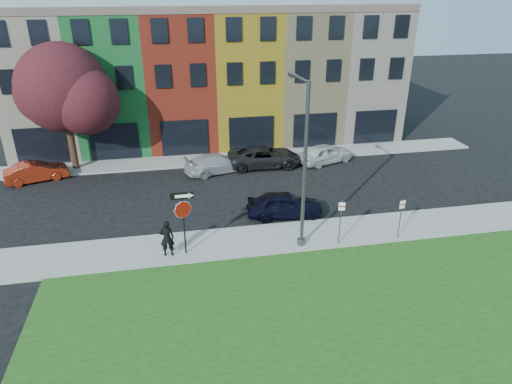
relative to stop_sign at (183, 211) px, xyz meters
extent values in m
plane|color=black|center=(5.68, -2.42, -2.40)|extent=(120.00, 120.00, 0.00)
cube|color=gray|center=(7.68, 0.58, -2.34)|extent=(40.00, 3.00, 0.12)
cube|color=gray|center=(2.68, 12.58, -2.34)|extent=(40.00, 2.40, 0.12)
cube|color=beige|center=(-9.32, 18.78, 2.60)|extent=(5.00, 10.00, 10.00)
cube|color=green|center=(-4.32, 18.78, 2.60)|extent=(5.00, 10.00, 10.00)
cube|color=#B0301D|center=(0.68, 18.78, 2.60)|extent=(5.00, 10.00, 10.00)
cube|color=gold|center=(5.68, 18.78, 2.60)|extent=(5.00, 10.00, 10.00)
cube|color=tan|center=(10.68, 18.78, 2.60)|extent=(5.00, 10.00, 10.00)
cube|color=beige|center=(15.68, 18.78, 2.60)|extent=(5.00, 10.00, 10.00)
cube|color=black|center=(3.18, 13.72, -0.90)|extent=(30.00, 0.12, 2.60)
cylinder|color=black|center=(0.00, 0.02, -0.72)|extent=(0.08, 0.08, 3.12)
cylinder|color=white|center=(0.00, 0.00, 0.06)|extent=(0.87, 0.04, 0.87)
cylinder|color=maroon|center=(0.00, -0.02, 0.06)|extent=(0.83, 0.03, 0.83)
cube|color=black|center=(0.00, 0.00, 0.75)|extent=(1.05, 0.05, 0.34)
cube|color=white|center=(0.00, -0.03, 0.75)|extent=(0.66, 0.03, 0.14)
imported|color=black|center=(-0.83, -0.02, -1.36)|extent=(0.72, 0.51, 1.85)
imported|color=black|center=(5.62, 3.01, -1.69)|extent=(2.72, 4.61, 1.43)
imported|color=maroon|center=(-9.17, 10.93, -1.76)|extent=(3.59, 4.68, 1.29)
imported|color=#ABABB0|center=(2.63, 10.24, -1.75)|extent=(4.45, 5.56, 1.30)
imported|color=black|center=(6.07, 10.66, -1.68)|extent=(2.63, 5.29, 1.44)
imported|color=silver|center=(10.55, 10.56, -1.70)|extent=(4.20, 5.13, 1.40)
cylinder|color=#4B4E51|center=(5.66, -0.25, 1.75)|extent=(0.18, 0.18, 8.06)
cylinder|color=#4B4E51|center=(5.66, -0.25, -2.13)|extent=(0.40, 0.40, 0.30)
cylinder|color=#4B4E51|center=(5.58, 0.75, 5.68)|extent=(0.27, 2.00, 0.12)
cube|color=#4B4E51|center=(5.49, 1.84, 5.63)|extent=(0.29, 0.57, 0.16)
cylinder|color=#4B4E51|center=(7.51, -0.52, -1.08)|extent=(0.05, 0.05, 2.40)
cube|color=white|center=(7.51, -0.55, -0.22)|extent=(0.32, 0.07, 0.42)
cube|color=maroon|center=(7.51, -0.57, -0.22)|extent=(0.32, 0.06, 0.06)
cylinder|color=#4B4E51|center=(10.68, -0.52, -1.19)|extent=(0.05, 0.05, 2.17)
cube|color=white|center=(10.68, -0.55, -0.41)|extent=(0.32, 0.08, 0.42)
cube|color=maroon|center=(10.68, -0.57, -0.41)|extent=(0.32, 0.07, 0.06)
cylinder|color=black|center=(-7.01, 12.57, -0.51)|extent=(0.44, 0.44, 3.55)
sphere|color=black|center=(-7.01, 12.57, 3.30)|extent=(5.80, 5.80, 5.80)
sphere|color=black|center=(-5.56, 11.70, 2.58)|extent=(4.35, 4.35, 4.35)
sphere|color=black|center=(-8.31, 13.59, 2.72)|extent=(4.06, 4.06, 4.06)
sphere|color=black|center=(-6.72, 13.15, 4.32)|extent=(3.48, 3.48, 3.48)
camera|label=1|loc=(-0.19, -18.95, 9.58)|focal=32.00mm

